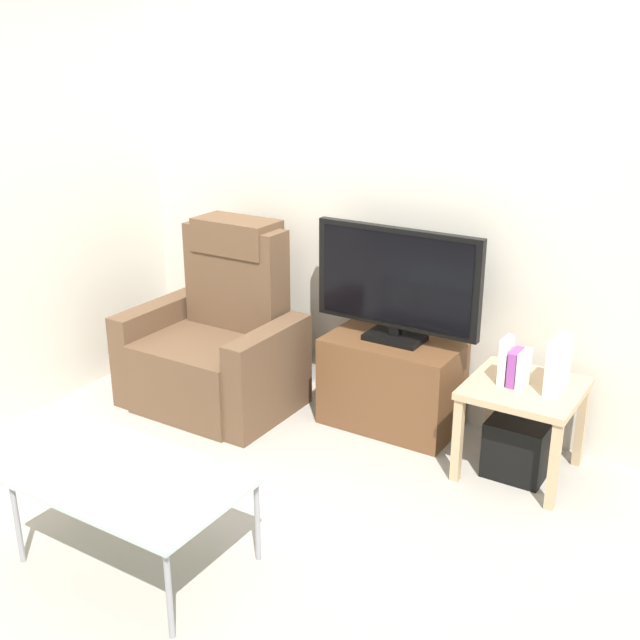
{
  "coord_description": "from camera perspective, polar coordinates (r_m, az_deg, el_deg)",
  "views": [
    {
      "loc": [
        1.81,
        -2.75,
        2.1
      ],
      "look_at": [
        -0.22,
        0.5,
        0.7
      ],
      "focal_mm": 43.9,
      "sensor_mm": 36.0,
      "label": 1
    }
  ],
  "objects": [
    {
      "name": "ground_plane",
      "position": [
        3.9,
        -1.23,
        -12.47
      ],
      "size": [
        6.4,
        6.4,
        0.0
      ],
      "primitive_type": "plane",
      "color": "#9E998E"
    },
    {
      "name": "wall_back",
      "position": [
        4.35,
        6.91,
        9.36
      ],
      "size": [
        6.4,
        0.06,
        2.6
      ],
      "primitive_type": "cube",
      "color": "beige",
      "rests_on": "ground"
    },
    {
      "name": "wall_side",
      "position": [
        4.67,
        -21.32,
        8.88
      ],
      "size": [
        0.06,
        4.48,
        2.6
      ],
      "primitive_type": "cube",
      "color": "beige",
      "rests_on": "ground"
    },
    {
      "name": "tv_stand",
      "position": [
        4.42,
        5.23,
        -4.62
      ],
      "size": [
        0.75,
        0.42,
        0.51
      ],
      "color": "brown",
      "rests_on": "ground"
    },
    {
      "name": "television",
      "position": [
        4.23,
        5.6,
        2.76
      ],
      "size": [
        0.96,
        0.2,
        0.63
      ],
      "color": "black",
      "rests_on": "tv_stand"
    },
    {
      "name": "recliner_armchair",
      "position": [
        4.7,
        -7.45,
        -1.65
      ],
      "size": [
        0.98,
        0.78,
        1.08
      ],
      "rotation": [
        0.0,
        0.0,
        -0.2
      ],
      "color": "brown",
      "rests_on": "ground"
    },
    {
      "name": "side_table",
      "position": [
        4.0,
        14.62,
        -5.64
      ],
      "size": [
        0.54,
        0.54,
        0.48
      ],
      "color": "tan",
      "rests_on": "ground"
    },
    {
      "name": "subwoofer_box",
      "position": [
        4.12,
        14.3,
        -8.88
      ],
      "size": [
        0.3,
        0.3,
        0.3
      ],
      "primitive_type": "cube",
      "color": "black",
      "rests_on": "ground"
    },
    {
      "name": "book_leftmost",
      "position": [
        3.93,
        13.39,
        -2.87
      ],
      "size": [
        0.04,
        0.12,
        0.24
      ],
      "primitive_type": "cube",
      "color": "white",
      "rests_on": "side_table"
    },
    {
      "name": "book_middle",
      "position": [
        3.93,
        14.03,
        -3.38
      ],
      "size": [
        0.04,
        0.13,
        0.18
      ],
      "primitive_type": "cube",
      "color": "purple",
      "rests_on": "side_table"
    },
    {
      "name": "book_rightmost",
      "position": [
        3.92,
        14.64,
        -3.48
      ],
      "size": [
        0.04,
        0.12,
        0.18
      ],
      "primitive_type": "cube",
      "color": "white",
      "rests_on": "side_table"
    },
    {
      "name": "game_console",
      "position": [
        3.89,
        16.96,
        -3.17
      ],
      "size": [
        0.07,
        0.2,
        0.27
      ],
      "primitive_type": "cube",
      "color": "white",
      "rests_on": "side_table"
    },
    {
      "name": "coffee_table",
      "position": [
        3.35,
        -13.41,
        -11.53
      ],
      "size": [
        0.9,
        0.6,
        0.4
      ],
      "color": "#B2C6C1",
      "rests_on": "ground"
    },
    {
      "name": "cell_phone",
      "position": [
        3.29,
        -14.04,
        -11.57
      ],
      "size": [
        0.13,
        0.17,
        0.01
      ],
      "primitive_type": "cube",
      "rotation": [
        0.0,
        0.0,
        0.44
      ],
      "color": "#B7B7BC",
      "rests_on": "coffee_table"
    }
  ]
}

